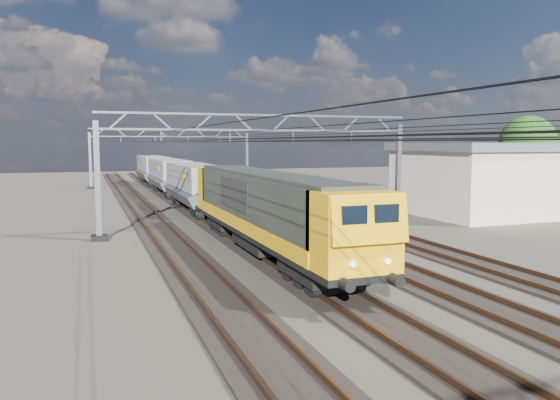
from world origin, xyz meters
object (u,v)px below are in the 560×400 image
object	(u,v)px
catenary_gantry_mid	(262,168)
locomotive	(266,207)
tree_far	(532,146)
catenary_gantry_far	(172,155)
industrial_shed	(524,177)
hopper_wagon_lead	(195,183)
hopper_wagon_third	(153,168)
hopper_wagon_mid	(169,174)

from	to	relation	value
catenary_gantry_mid	locomotive	distance (m)	7.23
catenary_gantry_mid	tree_far	bearing A→B (deg)	17.89
catenary_gantry_far	industrial_shed	xyz separation A→B (m)	(22.00, -34.00, -1.18)
hopper_wagon_lead	hopper_wagon_third	world-z (taller)	same
hopper_wagon_third	catenary_gantry_mid	bearing A→B (deg)	-87.09
hopper_wagon_third	hopper_wagon_lead	bearing A→B (deg)	-90.00
hopper_wagon_lead	tree_far	bearing A→B (deg)	-2.02
hopper_wagon_mid	industrial_shed	size ratio (longest dim) A/B	0.70
hopper_wagon_mid	industrial_shed	bearing A→B (deg)	-43.94
hopper_wagon_third	industrial_shed	xyz separation A→B (m)	(24.00, -37.33, 0.49)
catenary_gantry_far	hopper_wagon_lead	bearing A→B (deg)	-94.56
hopper_wagon_mid	hopper_wagon_third	xyz separation A→B (m)	(0.00, 14.20, 0.00)
hopper_wagon_mid	hopper_wagon_third	world-z (taller)	same
catenary_gantry_mid	catenary_gantry_far	distance (m)	36.00
catenary_gantry_far	tree_far	world-z (taller)	tree_far
catenary_gantry_mid	catenary_gantry_far	size ratio (longest dim) A/B	1.00
hopper_wagon_mid	catenary_gantry_mid	bearing A→B (deg)	-85.45
industrial_shed	locomotive	bearing A→B (deg)	-159.93
tree_far	industrial_shed	bearing A→B (deg)	-136.88
locomotive	hopper_wagon_lead	xyz separation A→B (m)	(-0.00, 17.70, -0.09)
catenary_gantry_far	tree_far	distance (m)	40.10
hopper_wagon_third	tree_far	size ratio (longest dim) A/B	1.62
catenary_gantry_mid	hopper_wagon_lead	xyz separation A→B (m)	(-2.00, 10.93, -1.67)
hopper_wagon_mid	industrial_shed	xyz separation A→B (m)	(24.00, -23.13, 0.49)
catenary_gantry_far	hopper_wagon_third	xyz separation A→B (m)	(-2.00, 3.33, -1.67)
hopper_wagon_lead	tree_far	size ratio (longest dim) A/B	1.62
hopper_wagon_third	industrial_shed	size ratio (longest dim) A/B	0.70
catenary_gantry_mid	hopper_wagon_third	distance (m)	39.41
locomotive	hopper_wagon_mid	bearing A→B (deg)	90.00
locomotive	industrial_shed	bearing A→B (deg)	20.07
industrial_shed	tree_far	size ratio (longest dim) A/B	2.32
catenary_gantry_mid	catenary_gantry_far	world-z (taller)	same
tree_far	hopper_wagon_third	bearing A→B (deg)	137.57
industrial_shed	hopper_wagon_third	bearing A→B (deg)	122.74
locomotive	industrial_shed	world-z (taller)	industrial_shed
catenary_gantry_mid	locomotive	world-z (taller)	catenary_gantry_mid
catenary_gantry_mid	tree_far	distance (m)	31.88
hopper_wagon_mid	tree_far	xyz separation A→B (m)	(32.32, -15.34, 2.87)
locomotive	hopper_wagon_mid	world-z (taller)	locomotive
hopper_wagon_lead	hopper_wagon_mid	size ratio (longest dim) A/B	1.00
hopper_wagon_third	industrial_shed	world-z (taller)	industrial_shed
hopper_wagon_lead	hopper_wagon_third	bearing A→B (deg)	90.00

